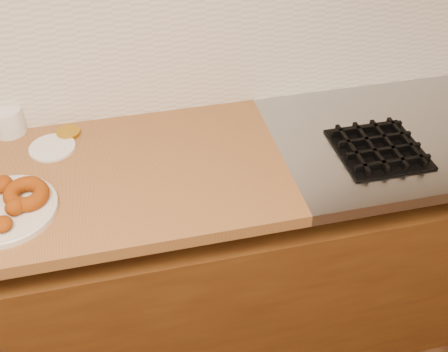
{
  "coord_description": "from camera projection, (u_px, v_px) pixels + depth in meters",
  "views": [
    {
      "loc": [
        0.04,
        0.46,
        1.89
      ],
      "look_at": [
        0.3,
        1.56,
        0.93
      ],
      "focal_mm": 42.0,
      "sensor_mm": 36.0,
      "label": 1
    }
  ],
  "objects": [
    {
      "name": "tub_lid",
      "position": [
        52.0,
        148.0,
        1.63
      ],
      "size": [
        0.16,
        0.16,
        0.01
      ],
      "primitive_type": "cylinder",
      "rotation": [
        0.0,
        0.0,
        0.14
      ],
      "color": "white",
      "rests_on": "butcher_block"
    },
    {
      "name": "base_cabinet",
      "position": [
        135.0,
        281.0,
        1.88
      ],
      "size": [
        3.6,
        0.6,
        0.77
      ],
      "primitive_type": "cube",
      "color": "#583411",
      "rests_on": "floor"
    },
    {
      "name": "ring_donut",
      "position": [
        26.0,
        194.0,
        1.42
      ],
      "size": [
        0.17,
        0.18,
        0.05
      ],
      "primitive_type": "torus",
      "rotation": [
        0.1,
        0.0,
        0.73
      ],
      "color": "#903100",
      "rests_on": "donut_plate"
    },
    {
      "name": "brass_jar_lid",
      "position": [
        68.0,
        133.0,
        1.68
      ],
      "size": [
        0.08,
        0.08,
        0.01
      ],
      "primitive_type": "cylinder",
      "rotation": [
        0.0,
        0.0,
        -0.06
      ],
      "color": "#AC801D",
      "rests_on": "butcher_block"
    },
    {
      "name": "plastic_tub",
      "position": [
        7.0,
        121.0,
        1.67
      ],
      "size": [
        0.1,
        0.1,
        0.09
      ],
      "primitive_type": "cylinder",
      "rotation": [
        0.0,
        0.0,
        0.02
      ],
      "color": "silver",
      "rests_on": "butcher_block"
    },
    {
      "name": "donut_plate",
      "position": [
        6.0,
        210.0,
        1.41
      ],
      "size": [
        0.28,
        0.28,
        0.02
      ],
      "primitive_type": "cylinder",
      "color": "beige",
      "rests_on": "butcher_block"
    },
    {
      "name": "backsplash",
      "position": [
        96.0,
        33.0,
        1.57
      ],
      "size": [
        3.6,
        0.02,
        0.6
      ],
      "primitive_type": "cube",
      "color": "silver",
      "rests_on": "wall_back"
    }
  ]
}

